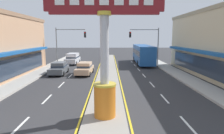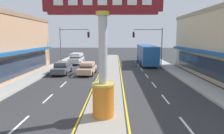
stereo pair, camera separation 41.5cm
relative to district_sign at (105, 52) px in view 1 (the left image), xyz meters
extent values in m
cube|color=gray|center=(0.00, 12.34, -3.80)|extent=(2.47, 52.00, 0.14)
cube|color=#ADA89E|center=(-9.00, 10.34, -3.78)|extent=(2.33, 60.00, 0.18)
cube|color=#ADA89E|center=(9.00, 10.34, -3.78)|extent=(2.33, 60.00, 0.18)
cube|color=silver|center=(-4.54, -0.86, -3.87)|extent=(0.14, 2.20, 0.01)
cube|color=silver|center=(-4.54, 3.54, -3.87)|extent=(0.14, 2.20, 0.01)
cube|color=silver|center=(-4.54, 7.94, -3.87)|extent=(0.14, 2.20, 0.01)
cube|color=silver|center=(-4.54, 12.34, -3.87)|extent=(0.14, 2.20, 0.01)
cube|color=silver|center=(-4.54, 16.74, -3.87)|extent=(0.14, 2.20, 0.01)
cube|color=silver|center=(-4.54, 21.14, -3.87)|extent=(0.14, 2.20, 0.01)
cube|color=silver|center=(-4.54, 25.54, -3.87)|extent=(0.14, 2.20, 0.01)
cube|color=silver|center=(4.54, -0.86, -3.87)|extent=(0.14, 2.20, 0.01)
cube|color=silver|center=(4.54, 3.54, -3.87)|extent=(0.14, 2.20, 0.01)
cube|color=silver|center=(4.54, 7.94, -3.87)|extent=(0.14, 2.20, 0.01)
cube|color=silver|center=(4.54, 12.34, -3.87)|extent=(0.14, 2.20, 0.01)
cube|color=silver|center=(4.54, 16.74, -3.87)|extent=(0.14, 2.20, 0.01)
cube|color=silver|center=(4.54, 21.14, -3.87)|extent=(0.14, 2.20, 0.01)
cube|color=silver|center=(4.54, 25.54, -3.87)|extent=(0.14, 2.20, 0.01)
cube|color=yellow|center=(-1.42, 12.34, -3.87)|extent=(0.12, 52.00, 0.01)
cube|color=yellow|center=(1.42, 12.34, -3.87)|extent=(0.12, 52.00, 0.01)
cylinder|color=orange|center=(0.00, 0.00, -2.81)|extent=(1.24, 1.24, 1.84)
cylinder|color=gold|center=(0.00, 0.00, -1.83)|extent=(1.31, 1.31, 0.12)
cylinder|color=#B7B7BC|center=(0.00, 0.00, 0.15)|extent=(0.49, 0.49, 4.08)
cylinder|color=gold|center=(0.00, 0.00, 2.09)|extent=(0.79, 0.79, 0.20)
cube|color=maroon|center=(0.00, 0.00, 2.11)|extent=(5.90, 0.29, 0.16)
cube|color=#195193|center=(-9.58, 9.50, -0.75)|extent=(0.90, 17.62, 0.30)
cube|color=#283342|center=(-9.99, 9.50, -2.37)|extent=(0.08, 17.00, 2.00)
cube|color=#195193|center=(10.34, 9.50, -0.76)|extent=(0.90, 20.36, 0.30)
cube|color=#283342|center=(10.75, 9.50, -2.37)|extent=(0.08, 19.64, 2.00)
cylinder|color=slate|center=(-8.24, 20.19, -0.77)|extent=(0.16, 0.16, 6.20)
cylinder|color=slate|center=(-5.93, 20.19, 2.03)|extent=(4.62, 0.12, 0.12)
cube|color=black|center=(-3.62, 20.03, 1.22)|extent=(0.32, 0.24, 0.92)
sphere|color=red|center=(-3.62, 19.89, 1.52)|extent=(0.17, 0.17, 0.17)
sphere|color=black|center=(-3.62, 19.89, 1.22)|extent=(0.17, 0.17, 0.17)
sphere|color=black|center=(-3.62, 19.89, 0.92)|extent=(0.17, 0.17, 0.17)
cylinder|color=slate|center=(8.24, 20.54, -0.77)|extent=(0.16, 0.16, 6.20)
cylinder|color=slate|center=(5.93, 20.54, 2.03)|extent=(4.62, 0.12, 0.12)
cube|color=black|center=(3.62, 20.38, 1.22)|extent=(0.32, 0.24, 0.92)
sphere|color=red|center=(3.62, 20.24, 1.52)|extent=(0.17, 0.17, 0.17)
sphere|color=black|center=(3.62, 20.24, 1.22)|extent=(0.17, 0.17, 0.17)
sphere|color=black|center=(3.62, 20.24, 0.92)|extent=(0.17, 0.17, 0.17)
cube|color=silver|center=(-6.19, 22.46, -3.17)|extent=(2.06, 4.67, 0.80)
cube|color=silver|center=(-6.18, 22.64, -2.37)|extent=(1.77, 2.91, 0.80)
cube|color=#283342|center=(-6.18, 22.64, -2.65)|extent=(1.81, 2.94, 0.24)
cylinder|color=black|center=(-5.36, 21.00, -3.53)|extent=(0.24, 0.69, 0.68)
cylinder|color=black|center=(-7.11, 21.06, -3.53)|extent=(0.24, 0.69, 0.68)
cylinder|color=black|center=(-5.26, 23.85, -3.53)|extent=(0.24, 0.69, 0.68)
cylinder|color=black|center=(-7.01, 23.91, -3.53)|extent=(0.24, 0.69, 0.68)
cube|color=#4C5156|center=(-6.19, 13.37, -3.27)|extent=(1.83, 4.33, 0.66)
cube|color=#4C5156|center=(-6.19, 13.55, -2.64)|extent=(1.59, 2.18, 0.60)
cube|color=#283342|center=(-6.19, 13.55, -2.82)|extent=(1.62, 2.20, 0.24)
cylinder|color=black|center=(-5.35, 12.05, -3.56)|extent=(0.23, 0.62, 0.62)
cylinder|color=black|center=(-6.97, 12.03, -3.56)|extent=(0.23, 0.62, 0.62)
cylinder|color=black|center=(-5.40, 14.72, -3.56)|extent=(0.23, 0.62, 0.62)
cylinder|color=black|center=(-7.02, 14.69, -3.56)|extent=(0.23, 0.62, 0.62)
cube|color=#1E5199|center=(6.19, 22.77, -2.06)|extent=(2.86, 11.27, 2.90)
cube|color=#283342|center=(6.19, 22.77, -1.76)|extent=(2.88, 11.05, 0.90)
cube|color=#283342|center=(6.37, 28.33, -1.81)|extent=(2.30, 0.15, 1.40)
cube|color=black|center=(6.37, 28.33, -0.81)|extent=(1.75, 0.14, 0.30)
cylinder|color=black|center=(5.15, 26.28, -3.39)|extent=(0.31, 0.97, 0.96)
cylinder|color=black|center=(7.45, 26.20, -3.39)|extent=(0.31, 0.97, 0.96)
cylinder|color=black|center=(4.94, 19.90, -3.39)|extent=(0.31, 0.97, 0.96)
cylinder|color=black|center=(7.24, 19.82, -3.39)|extent=(0.31, 0.97, 0.96)
cube|color=tan|center=(-2.89, 13.17, -3.27)|extent=(2.01, 4.39, 0.66)
cube|color=tan|center=(-2.88, 13.35, -2.64)|extent=(1.67, 2.24, 0.60)
cube|color=#283342|center=(-2.88, 13.35, -2.82)|extent=(1.71, 2.26, 0.24)
cylinder|color=black|center=(-2.16, 11.80, -3.56)|extent=(0.26, 0.63, 0.62)
cylinder|color=black|center=(-3.77, 11.89, -3.56)|extent=(0.26, 0.63, 0.62)
cylinder|color=black|center=(-2.00, 14.46, -3.56)|extent=(0.26, 0.63, 0.62)
cylinder|color=black|center=(-3.62, 14.55, -3.56)|extent=(0.26, 0.63, 0.62)
camera|label=1|loc=(0.28, -10.47, 0.84)|focal=30.28mm
camera|label=2|loc=(0.69, -10.46, 0.84)|focal=30.28mm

